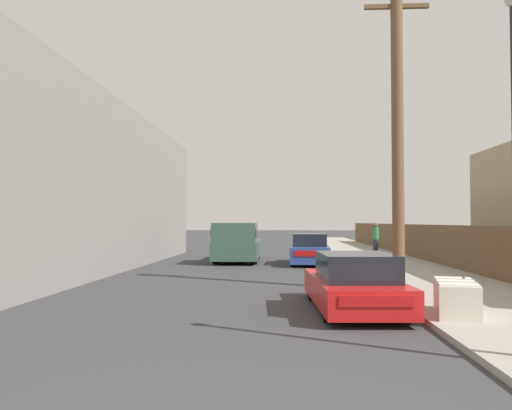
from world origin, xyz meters
The scene contains 9 objects.
sidewalk_curb centered at (5.30, 23.50, 0.06)m, with size 4.20×63.00×0.12m, color #9E998E.
discarded_fridge centered at (3.90, 6.48, 0.46)m, with size 1.06×1.70×0.70m.
parked_sports_car_red centered at (2.07, 7.57, 0.58)m, with size 1.97×4.44×1.27m.
car_parked_mid centered at (1.71, 19.41, 0.65)m, with size 1.88×4.23×1.40m.
pickup_truck centered at (-1.72, 20.33, 0.93)m, with size 2.13×5.33×1.89m.
utility_pole centered at (3.73, 10.56, 4.61)m, with size 1.80×0.33×8.81m.
wooden_fence centered at (7.25, 21.57, 0.97)m, with size 0.08×44.00×1.69m, color brown.
building_left_block centered at (-9.17, 15.94, 3.29)m, with size 7.00×23.76×6.58m, color gray.
pedestrian centered at (5.51, 23.90, 1.06)m, with size 0.34×0.34×1.81m.
Camera 1 is at (0.53, -3.55, 1.95)m, focal length 35.00 mm.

